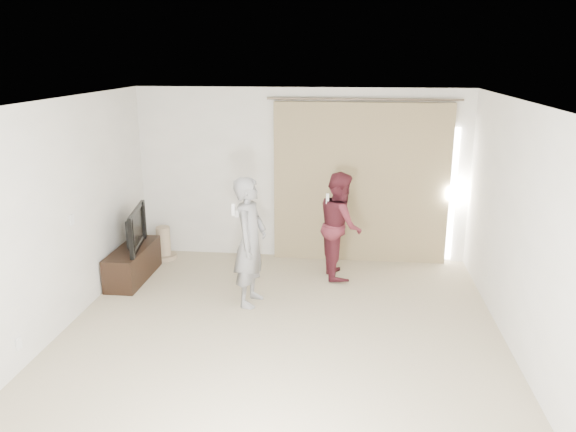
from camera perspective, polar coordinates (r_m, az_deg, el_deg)
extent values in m
plane|color=tan|center=(6.39, -0.93, -12.50)|extent=(5.50, 5.50, 0.00)
cube|color=white|center=(8.53, 1.34, 4.20)|extent=(5.00, 0.04, 2.60)
cube|color=white|center=(6.66, -22.85, -0.50)|extent=(0.04, 5.50, 2.60)
cube|color=white|center=(7.02, -21.12, -0.36)|extent=(0.02, 0.08, 0.12)
cube|color=white|center=(6.29, -25.68, -11.62)|extent=(0.02, 0.08, 0.12)
cube|color=white|center=(5.63, -1.05, 11.44)|extent=(5.00, 5.50, 0.01)
cube|color=#928059|center=(8.45, 7.39, 3.26)|extent=(2.60, 0.10, 2.40)
cylinder|color=brown|center=(8.27, 7.71, 11.67)|extent=(2.80, 0.03, 0.03)
cube|color=white|center=(8.66, 16.39, 2.03)|extent=(0.08, 0.04, 2.00)
cube|color=black|center=(8.22, -15.46, -4.65)|extent=(0.41, 1.19, 0.46)
imported|color=black|center=(8.05, -15.73, -1.24)|extent=(0.30, 0.99, 0.57)
cylinder|color=tan|center=(8.97, -12.44, -4.01)|extent=(0.38, 0.38, 0.06)
cylinder|color=tan|center=(8.89, -12.53, -2.47)|extent=(0.21, 0.21, 0.45)
imported|color=gray|center=(6.98, -3.85, -2.63)|extent=(0.48, 0.65, 1.64)
cube|color=white|center=(6.80, -5.56, 0.65)|extent=(0.04, 0.04, 0.14)
cube|color=white|center=(7.03, -5.18, 0.26)|extent=(0.05, 0.05, 0.09)
imported|color=#581D27|center=(7.91, 5.32, -0.91)|extent=(0.70, 0.83, 1.51)
cube|color=white|center=(7.71, 4.05, 1.78)|extent=(0.04, 0.04, 0.14)
cube|color=white|center=(7.94, 4.10, 1.46)|extent=(0.05, 0.05, 0.09)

